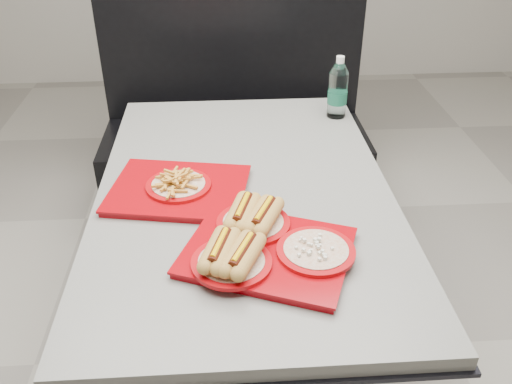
{
  "coord_description": "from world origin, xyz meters",
  "views": [
    {
      "loc": [
        -0.06,
        -1.43,
        1.63
      ],
      "look_at": [
        0.03,
        -0.16,
        0.83
      ],
      "focal_mm": 38.0,
      "sensor_mm": 36.0,
      "label": 1
    }
  ],
  "objects": [
    {
      "name": "ground",
      "position": [
        0.0,
        0.0,
        0.0
      ],
      "size": [
        6.0,
        6.0,
        0.0
      ],
      "primitive_type": "plane",
      "color": "gray",
      "rests_on": "ground"
    },
    {
      "name": "water_bottle",
      "position": [
        0.39,
        0.51,
        0.85
      ],
      "size": [
        0.08,
        0.08,
        0.24
      ],
      "rotation": [
        0.0,
        0.0,
        0.07
      ],
      "color": "silver",
      "rests_on": "diner_table"
    },
    {
      "name": "tray_far",
      "position": [
        -0.2,
        -0.02,
        0.77
      ],
      "size": [
        0.45,
        0.38,
        0.08
      ],
      "rotation": [
        0.0,
        0.0,
        -0.18
      ],
      "color": "#91030A",
      "rests_on": "diner_table"
    },
    {
      "name": "diner_table",
      "position": [
        0.0,
        0.0,
        0.58
      ],
      "size": [
        0.92,
        1.42,
        0.75
      ],
      "color": "black",
      "rests_on": "ground"
    },
    {
      "name": "tray_near",
      "position": [
        0.03,
        -0.33,
        0.78
      ],
      "size": [
        0.5,
        0.45,
        0.09
      ],
      "rotation": [
        0.0,
        0.0,
        -0.37
      ],
      "color": "#91030A",
      "rests_on": "diner_table"
    },
    {
      "name": "booth_bench",
      "position": [
        0.0,
        1.09,
        0.4
      ],
      "size": [
        1.3,
        0.57,
        1.35
      ],
      "color": "black",
      "rests_on": "ground"
    }
  ]
}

